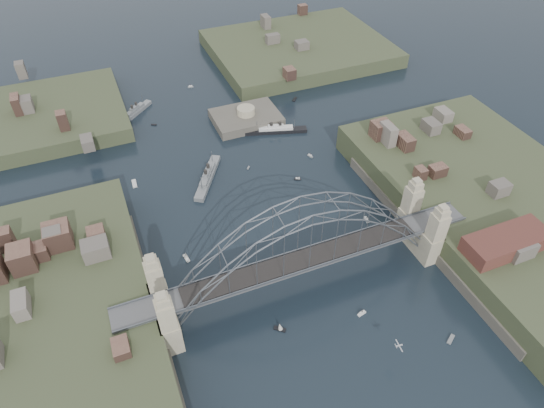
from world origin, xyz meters
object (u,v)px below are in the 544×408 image
(wharf_shed, at_px, (507,242))
(naval_cruiser_near, at_px, (208,177))
(bridge, at_px, (304,248))
(naval_cruiser_far, at_px, (135,112))
(fort_island, at_px, (246,123))
(ocean_liner, at_px, (276,130))

(wharf_shed, bearing_deg, naval_cruiser_near, 131.84)
(bridge, relative_size, naval_cruiser_far, 6.31)
(fort_island, xyz_separation_m, wharf_shed, (32.00, -84.00, 10.34))
(naval_cruiser_near, bearing_deg, fort_island, 49.69)
(bridge, xyz_separation_m, naval_cruiser_near, (-9.02, 45.22, -11.38))
(wharf_shed, relative_size, naval_cruiser_near, 1.07)
(bridge, height_order, naval_cruiser_far, bridge)
(bridge, distance_m, ocean_liner, 64.26)
(fort_island, relative_size, naval_cruiser_near, 1.18)
(wharf_shed, distance_m, ocean_liner, 79.06)
(naval_cruiser_near, distance_m, ocean_liner, 31.65)
(bridge, xyz_separation_m, ocean_liner, (18.78, 60.36, -11.55))
(bridge, distance_m, wharf_shed, 46.23)
(bridge, relative_size, naval_cruiser_near, 4.49)
(naval_cruiser_far, bearing_deg, ocean_liner, -35.39)
(naval_cruiser_far, height_order, ocean_liner, naval_cruiser_far)
(naval_cruiser_far, distance_m, ocean_liner, 49.78)
(fort_island, distance_m, ocean_liner, 11.84)
(bridge, distance_m, naval_cruiser_near, 47.50)
(wharf_shed, height_order, naval_cruiser_near, wharf_shed)
(naval_cruiser_near, bearing_deg, wharf_shed, -48.16)
(bridge, bearing_deg, wharf_shed, -17.65)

